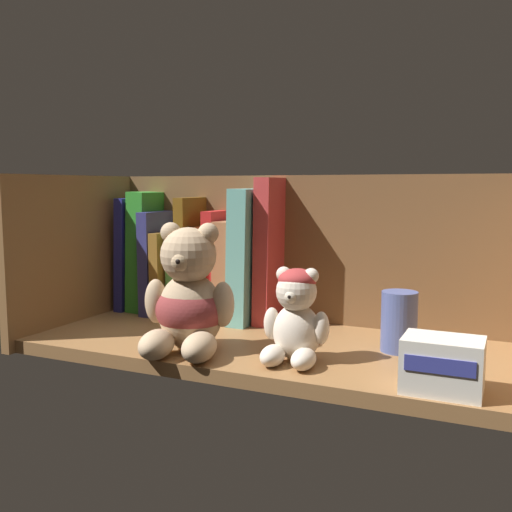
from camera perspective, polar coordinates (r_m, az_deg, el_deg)
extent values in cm
cube|color=olive|center=(88.09, 1.51, -9.15)|extent=(72.31, 29.83, 2.00)
cube|color=brown|center=(99.83, 4.99, 0.11)|extent=(74.71, 1.20, 27.18)
cube|color=olive|center=(105.34, -17.33, 0.18)|extent=(1.60, 32.23, 27.18)
cube|color=navy|center=(113.28, -11.81, 0.27)|extent=(2.64, 10.79, 21.16)
cube|color=#2E8F2C|center=(111.38, -10.49, 0.49)|extent=(4.45, 9.98, 22.38)
cube|color=navy|center=(109.73, -9.05, -0.50)|extent=(2.15, 13.96, 18.73)
cube|color=olive|center=(108.66, -7.95, -1.51)|extent=(1.84, 14.47, 15.13)
cube|color=#67C965|center=(107.47, -6.93, -1.55)|extent=(1.77, 11.04, 15.30)
cube|color=brown|center=(105.89, -5.89, -0.01)|extent=(1.94, 12.30, 21.32)
cube|color=#94451A|center=(105.11, -4.80, -1.45)|extent=(1.67, 12.15, 16.24)
cube|color=red|center=(103.81, -3.68, -0.77)|extent=(2.06, 9.24, 19.01)
cube|color=#AB6842|center=(102.52, -2.15, -1.33)|extent=(3.20, 11.25, 17.35)
cube|color=#65B0A7|center=(100.54, -0.23, 0.10)|extent=(4.00, 14.70, 22.95)
cube|color=#C53838|center=(99.02, 1.63, 0.54)|extent=(3.12, 10.54, 24.81)
ellipsoid|color=tan|center=(83.49, -6.47, -5.45)|extent=(9.44, 8.66, 11.11)
sphere|color=tan|center=(81.62, -6.68, 0.08)|extent=(7.90, 7.90, 7.90)
sphere|color=tan|center=(82.79, -8.38, 2.29)|extent=(2.96, 2.96, 2.96)
sphere|color=tan|center=(80.95, -4.73, 2.24)|extent=(2.96, 2.96, 2.96)
sphere|color=tan|center=(79.06, -7.35, -0.50)|extent=(2.96, 2.96, 2.96)
sphere|color=black|center=(78.09, -7.62, -0.54)|extent=(1.04, 1.04, 1.04)
ellipsoid|color=tan|center=(80.65, -9.76, -8.57)|extent=(5.82, 8.14, 3.95)
ellipsoid|color=tan|center=(78.56, -5.60, -8.92)|extent=(5.82, 8.14, 3.95)
ellipsoid|color=tan|center=(84.48, -9.82, -4.40)|extent=(3.78, 3.78, 6.42)
ellipsoid|color=tan|center=(81.18, -3.27, -4.77)|extent=(3.78, 3.78, 6.42)
ellipsoid|color=maroon|center=(83.43, -6.47, -5.27)|extent=(10.22, 9.44, 7.77)
ellipsoid|color=beige|center=(78.64, 4.05, -7.48)|extent=(6.53, 5.99, 7.68)
sphere|color=beige|center=(77.07, 3.99, -3.48)|extent=(5.46, 5.46, 5.46)
sphere|color=beige|center=(77.68, 2.75, -1.80)|extent=(2.05, 2.05, 2.05)
sphere|color=beige|center=(76.52, 5.46, -1.95)|extent=(2.05, 2.05, 2.05)
sphere|color=beige|center=(75.33, 3.53, -3.97)|extent=(2.05, 2.05, 2.05)
sphere|color=black|center=(74.65, 3.36, -4.03)|extent=(0.72, 0.72, 0.72)
ellipsoid|color=beige|center=(76.66, 1.65, -9.77)|extent=(3.27, 5.24, 2.73)
ellipsoid|color=beige|center=(75.35, 4.71, -10.09)|extent=(3.27, 5.24, 2.73)
ellipsoid|color=beige|center=(79.16, 1.57, -6.66)|extent=(2.30, 2.30, 4.44)
ellipsoid|color=beige|center=(77.09, 6.42, -7.07)|extent=(2.30, 2.30, 4.44)
ellipsoid|color=#A33131|center=(77.18, 4.09, -2.34)|extent=(5.19, 5.19, 3.00)
cylinder|color=#4C5B99|center=(84.82, 13.91, -6.28)|extent=(5.07, 5.07, 8.60)
cube|color=silver|center=(70.12, 17.91, -10.18)|extent=(8.87, 6.17, 6.33)
cube|color=#33388C|center=(66.88, 17.61, -10.30)|extent=(7.54, 0.16, 1.77)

